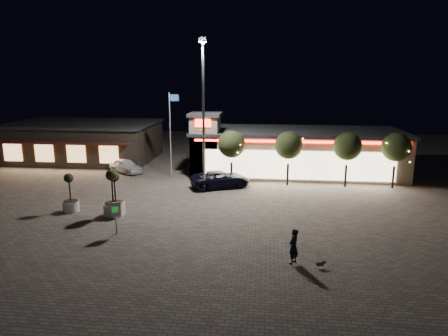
# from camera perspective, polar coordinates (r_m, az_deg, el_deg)

# --- Properties ---
(ground) EXTENTS (90.00, 90.00, 0.00)m
(ground) POSITION_cam_1_polar(r_m,az_deg,el_deg) (26.46, -9.90, -8.11)
(ground) COLOR #71665B
(ground) RESTS_ON ground
(retail_building) EXTENTS (20.40, 8.40, 6.10)m
(retail_building) POSITION_cam_1_polar(r_m,az_deg,el_deg) (40.21, 9.55, 2.44)
(retail_building) COLOR tan
(retail_building) RESTS_ON ground
(restaurant_building) EXTENTS (16.40, 11.00, 4.30)m
(restaurant_building) POSITION_cam_1_polar(r_m,az_deg,el_deg) (49.03, -19.40, 3.69)
(restaurant_building) COLOR #382D23
(restaurant_building) RESTS_ON ground
(floodlight_pole) EXTENTS (0.60, 0.40, 12.38)m
(floodlight_pole) POSITION_cam_1_polar(r_m,az_deg,el_deg) (32.18, -2.97, 8.65)
(floodlight_pole) COLOR gray
(floodlight_pole) RESTS_ON ground
(flagpole) EXTENTS (0.95, 0.10, 8.00)m
(flagpole) POSITION_cam_1_polar(r_m,az_deg,el_deg) (38.06, -7.56, 5.78)
(flagpole) COLOR white
(flagpole) RESTS_ON ground
(string_tree_a) EXTENTS (2.42, 2.42, 4.79)m
(string_tree_a) POSITION_cam_1_polar(r_m,az_deg,el_deg) (35.31, 1.09, 3.39)
(string_tree_a) COLOR #332319
(string_tree_a) RESTS_ON ground
(string_tree_b) EXTENTS (2.42, 2.42, 4.79)m
(string_tree_b) POSITION_cam_1_polar(r_m,az_deg,el_deg) (35.22, 9.23, 3.20)
(string_tree_b) COLOR #332319
(string_tree_b) RESTS_ON ground
(string_tree_c) EXTENTS (2.42, 2.42, 4.79)m
(string_tree_c) POSITION_cam_1_polar(r_m,az_deg,el_deg) (35.83, 17.25, 2.95)
(string_tree_c) COLOR #332319
(string_tree_c) RESTS_ON ground
(string_tree_d) EXTENTS (2.42, 2.42, 4.79)m
(string_tree_d) POSITION_cam_1_polar(r_m,az_deg,el_deg) (36.81, 23.37, 2.72)
(string_tree_d) COLOR #332319
(string_tree_d) RESTS_ON ground
(pickup_truck) EXTENTS (5.71, 4.30, 1.44)m
(pickup_truck) POSITION_cam_1_polar(r_m,az_deg,el_deg) (34.64, -0.52, -1.60)
(pickup_truck) COLOR black
(pickup_truck) RESTS_ON ground
(white_sedan) EXTENTS (4.22, 3.65, 1.37)m
(white_sedan) POSITION_cam_1_polar(r_m,az_deg,el_deg) (41.14, -13.85, 0.31)
(white_sedan) COLOR silver
(white_sedan) RESTS_ON ground
(pedestrian) EXTENTS (0.75, 0.82, 1.88)m
(pedestrian) POSITION_cam_1_polar(r_m,az_deg,el_deg) (21.08, 9.90, -10.97)
(pedestrian) COLOR black
(pedestrian) RESTS_ON ground
(dog) EXTENTS (0.50, 0.26, 0.27)m
(dog) POSITION_cam_1_polar(r_m,az_deg,el_deg) (21.17, 13.74, -13.07)
(dog) COLOR #59514C
(dog) RESTS_ON ground
(planter_left) EXTENTS (1.14, 1.14, 2.81)m
(planter_left) POSITION_cam_1_polar(r_m,az_deg,el_deg) (30.42, -21.07, -4.28)
(planter_left) COLOR silver
(planter_left) RESTS_ON ground
(planter_mid) EXTENTS (1.34, 1.34, 3.30)m
(planter_mid) POSITION_cam_1_polar(r_m,az_deg,el_deg) (28.53, -15.56, -4.66)
(planter_mid) COLOR silver
(planter_mid) RESTS_ON ground
(planter_right) EXTENTS (1.25, 1.25, 3.07)m
(planter_right) POSITION_cam_1_polar(r_m,az_deg,el_deg) (28.85, -15.23, -4.60)
(planter_right) COLOR silver
(planter_right) RESTS_ON ground
(valet_sign) EXTENTS (0.66, 0.24, 2.03)m
(valet_sign) POSITION_cam_1_polar(r_m,az_deg,el_deg) (25.14, -15.26, -6.08)
(valet_sign) COLOR gray
(valet_sign) RESTS_ON ground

